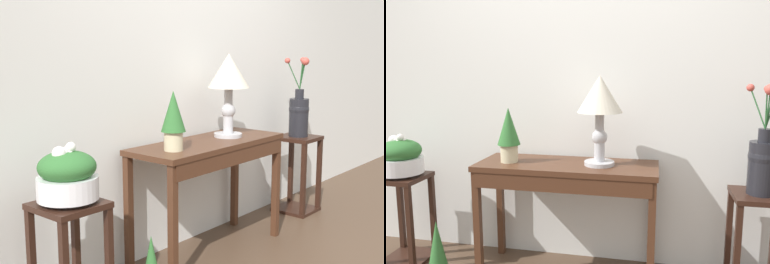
{
  "view_description": "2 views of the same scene",
  "coord_description": "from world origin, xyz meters",
  "views": [
    {
      "loc": [
        -2.78,
        -1.14,
        1.42
      ],
      "look_at": [
        -0.15,
        1.1,
        0.84
      ],
      "focal_mm": 49.45,
      "sensor_mm": 36.0,
      "label": 1
    },
    {
      "loc": [
        0.48,
        -1.34,
        1.37
      ],
      "look_at": [
        -0.03,
        1.09,
        0.97
      ],
      "focal_mm": 35.47,
      "sensor_mm": 36.0,
      "label": 2
    }
  ],
  "objects": [
    {
      "name": "flower_vase_tall_right",
      "position": [
        1.1,
        1.0,
        0.86
      ],
      "size": [
        0.18,
        0.18,
        0.65
      ],
      "color": "black",
      "rests_on": "pedestal_stand_right"
    },
    {
      "name": "table_lamp",
      "position": [
        0.13,
        1.01,
        1.19
      ],
      "size": [
        0.29,
        0.29,
        0.57
      ],
      "color": "#B7B7BC",
      "rests_on": "console_table"
    },
    {
      "name": "potted_plant_on_console",
      "position": [
        -0.47,
        0.98,
        0.98
      ],
      "size": [
        0.15,
        0.15,
        0.36
      ],
      "color": "beige",
      "rests_on": "console_table"
    },
    {
      "name": "pedestal_stand_right",
      "position": [
        1.1,
        1.0,
        0.33
      ],
      "size": [
        0.32,
        0.32,
        0.65
      ],
      "color": "black",
      "rests_on": "ground"
    },
    {
      "name": "back_wall_with_art",
      "position": [
        0.0,
        1.32,
        1.4
      ],
      "size": [
        9.0,
        0.1,
        2.8
      ],
      "color": "silver",
      "rests_on": "ground"
    },
    {
      "name": "pedestal_stand_left",
      "position": [
        -1.27,
        0.95,
        0.32
      ],
      "size": [
        0.32,
        0.32,
        0.64
      ],
      "color": "black",
      "rests_on": "ground"
    },
    {
      "name": "console_table",
      "position": [
        -0.08,
        0.99,
        0.67
      ],
      "size": [
        1.18,
        0.44,
        0.78
      ],
      "color": "#472819",
      "rests_on": "ground"
    },
    {
      "name": "planter_bowl_wide_left",
      "position": [
        -1.27,
        0.95,
        0.78
      ],
      "size": [
        0.3,
        0.3,
        0.3
      ],
      "color": "silver",
      "rests_on": "pedestal_stand_left"
    }
  ]
}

